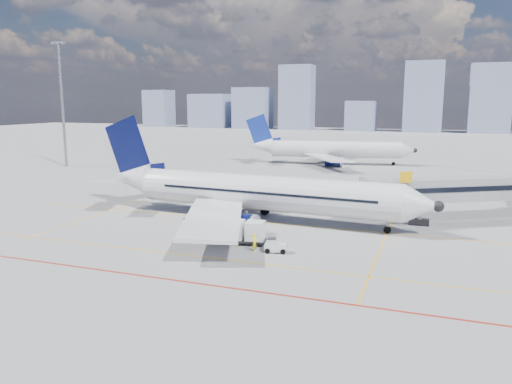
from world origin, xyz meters
TOP-DOWN VIEW (x-y plane):
  - ground at (0.00, 0.00)m, footprint 420.00×420.00m
  - apron_markings at (-0.58, -3.91)m, footprint 90.00×35.12m
  - jet_bridge at (23.51, 16.91)m, footprint 23.55×15.78m
  - floodlight_mast_nw at (-55.00, 40.00)m, footprint 3.20×0.61m
  - distant_skyline at (13.38, 190.00)m, footprint 248.73×15.19m
  - main_aircraft at (-1.74, 8.95)m, footprint 41.84×36.42m
  - second_aircraft at (-4.00, 62.85)m, footprint 36.62×31.64m
  - baggage_tug at (5.00, -2.47)m, footprint 2.13×1.55m
  - cargo_dolly at (1.45, -0.84)m, footprint 4.37×2.44m
  - belt_loader at (-5.86, 4.31)m, footprint 5.42×2.53m
  - ramp_worker at (3.21, -2.89)m, footprint 0.42×0.63m

SIDE VIEW (x-z plane):
  - ground at x=0.00m, z-range 0.00..0.00m
  - apron_markings at x=-0.58m, z-range 0.00..0.01m
  - belt_loader at x=-5.86m, z-range -0.53..1.65m
  - baggage_tug at x=5.00m, z-range -0.03..1.32m
  - ramp_worker at x=3.21m, z-range 0.00..1.73m
  - cargo_dolly at x=1.45m, z-range 0.11..2.38m
  - main_aircraft at x=-1.74m, z-range -2.88..9.32m
  - second_aircraft at x=-4.00m, z-range -2.20..8.66m
  - jet_bridge at x=23.51m, z-range 0.59..6.89m
  - distant_skyline at x=13.38m, z-range -2.83..28.15m
  - floodlight_mast_nw at x=-55.00m, z-range 0.86..26.31m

